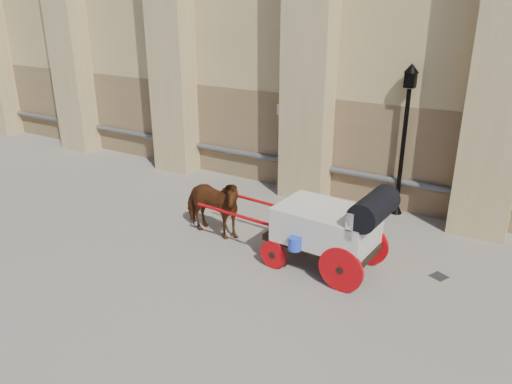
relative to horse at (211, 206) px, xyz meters
The scene contains 6 objects.
ground 2.01m from the horse, ahead, with size 90.00×90.00×0.00m, color #6C6558.
horse is the anchor object (origin of this frame).
carriage 3.31m from the horse, ahead, with size 4.72×1.70×2.03m.
street_lamp 5.51m from the horse, 46.77° to the left, with size 0.39×0.39×4.17m.
drain_grate_near 1.97m from the horse, ahead, with size 0.32×0.32×0.01m, color black.
drain_grate_far 5.62m from the horse, ahead, with size 0.32×0.32×0.01m, color black.
Camera 1 is at (5.14, -9.47, 5.78)m, focal length 35.00 mm.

